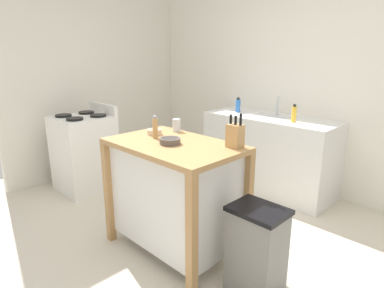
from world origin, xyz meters
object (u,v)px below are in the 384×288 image
trash_bin (256,251)px  bottle_hand_soap (238,105)px  drinking_cup (176,125)px  knife_block (235,135)px  bowl_stoneware_deep (170,141)px  pepper_grinder (155,127)px  sink_faucet (278,106)px  bottle_spray_cleaner (294,114)px  stove (85,152)px  bowl_ceramic_small (154,132)px  kitchen_island (174,192)px

trash_bin → bottle_hand_soap: size_ratio=3.49×
drinking_cup → knife_block: bearing=-3.2°
bottle_hand_soap → bowl_stoneware_deep: bearing=-69.7°
drinking_cup → trash_bin: 1.25m
pepper_grinder → trash_bin: bearing=2.5°
pepper_grinder → sink_faucet: size_ratio=0.85×
bowl_stoneware_deep → bottle_spray_cleaner: bottle_spray_cleaner is taller
drinking_cup → trash_bin: bearing=-12.9°
pepper_grinder → stove: pepper_grinder is taller
knife_block → bottle_spray_cleaner: bearing=100.1°
pepper_grinder → knife_block: bearing=21.4°
bottle_spray_cleaner → pepper_grinder: bearing=-104.0°
bowl_stoneware_deep → stove: (-1.71, 0.14, -0.50)m
trash_bin → sink_faucet: (-0.93, 1.74, 0.68)m
bowl_stoneware_deep → bottle_spray_cleaner: (0.17, 1.58, 0.02)m
bowl_ceramic_small → bottle_spray_cleaner: 1.56m
sink_faucet → knife_block: bearing=-69.8°
trash_bin → sink_faucet: size_ratio=2.86×
trash_bin → stove: bearing=178.4°
sink_faucet → bottle_spray_cleaner: sink_faucet is taller
bowl_ceramic_small → pepper_grinder: (0.10, -0.07, 0.06)m
bottle_hand_soap → stove: (-1.10, -1.50, -0.52)m
knife_block → kitchen_island: bearing=-150.3°
knife_block → drinking_cup: size_ratio=2.31×
bowl_stoneware_deep → stove: bearing=175.2°
bottle_spray_cleaner → stove: 2.42m
knife_block → bottle_spray_cleaner: 1.33m
pepper_grinder → bowl_ceramic_small: bearing=144.7°
bowl_stoneware_deep → bottle_hand_soap: bearing=110.3°
pepper_grinder → bottle_spray_cleaner: size_ratio=0.99×
knife_block → pepper_grinder: bearing=-158.6°
bowl_ceramic_small → trash_bin: (1.08, -0.03, -0.63)m
kitchen_island → bowl_ceramic_small: size_ratio=8.61×
bowl_stoneware_deep → drinking_cup: (-0.27, 0.31, 0.03)m
knife_block → bottle_hand_soap: 1.70m
sink_faucet → stove: 2.34m
trash_bin → kitchen_island: bearing=-177.4°
kitchen_island → bottle_spray_cleaner: (0.18, 1.54, 0.45)m
drinking_cup → bottle_spray_cleaner: bottle_spray_cleaner is taller
kitchen_island → pepper_grinder: size_ratio=5.65×
kitchen_island → trash_bin: 0.79m
kitchen_island → bowl_stoneware_deep: bowl_stoneware_deep is taller
pepper_grinder → trash_bin: size_ratio=0.30×
trash_bin → stove: size_ratio=0.63×
bottle_spray_cleaner → kitchen_island: bearing=-96.5°
bottle_spray_cleaner → drinking_cup: bearing=-109.1°
drinking_cup → pepper_grinder: bearing=-79.2°
stove → bowl_ceramic_small: bearing=-1.7°
knife_block → bottle_hand_soap: bearing=126.4°
trash_bin → bowl_ceramic_small: bearing=178.4°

